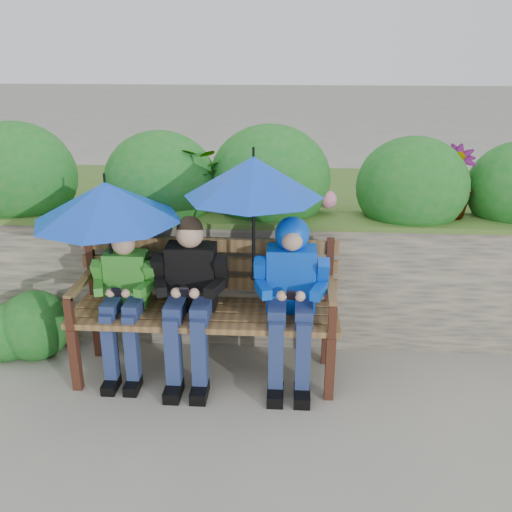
# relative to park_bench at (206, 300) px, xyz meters

# --- Properties ---
(ground) EXTENTS (60.00, 60.00, 0.00)m
(ground) POSITION_rel_park_bench_xyz_m (0.36, -0.20, -0.57)
(ground) COLOR gray
(ground) RESTS_ON ground
(garden_backdrop) EXTENTS (8.00, 2.88, 1.79)m
(garden_backdrop) POSITION_rel_park_bench_xyz_m (0.34, 1.38, 0.08)
(garden_backdrop) COLOR #545147
(garden_backdrop) RESTS_ON ground
(park_bench) EXTENTS (1.89, 0.55, 1.00)m
(park_bench) POSITION_rel_park_bench_xyz_m (0.00, 0.00, 0.00)
(park_bench) COLOR #3A1D12
(park_bench) RESTS_ON ground
(boy_left) EXTENTS (0.44, 0.51, 1.10)m
(boy_left) POSITION_rel_park_bench_xyz_m (-0.57, -0.08, 0.07)
(boy_left) COLOR #35882B
(boy_left) RESTS_ON ground
(boy_middle) EXTENTS (0.52, 0.60, 1.19)m
(boy_middle) POSITION_rel_park_bench_xyz_m (-0.10, -0.09, 0.11)
(boy_middle) COLOR black
(boy_middle) RESTS_ON ground
(boy_right) EXTENTS (0.51, 0.62, 1.19)m
(boy_right) POSITION_rel_park_bench_xyz_m (0.61, -0.08, 0.15)
(boy_right) COLOR #003EC1
(boy_right) RESTS_ON ground
(umbrella_left) EXTENTS (1.03, 1.03, 0.75)m
(umbrella_left) POSITION_rel_park_bench_xyz_m (-0.66, -0.02, 0.72)
(umbrella_left) COLOR blue
(umbrella_left) RESTS_ON ground
(umbrella_right) EXTENTS (0.93, 0.93, 0.93)m
(umbrella_right) POSITION_rel_park_bench_xyz_m (0.35, -0.05, 0.92)
(umbrella_right) COLOR blue
(umbrella_right) RESTS_ON ground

